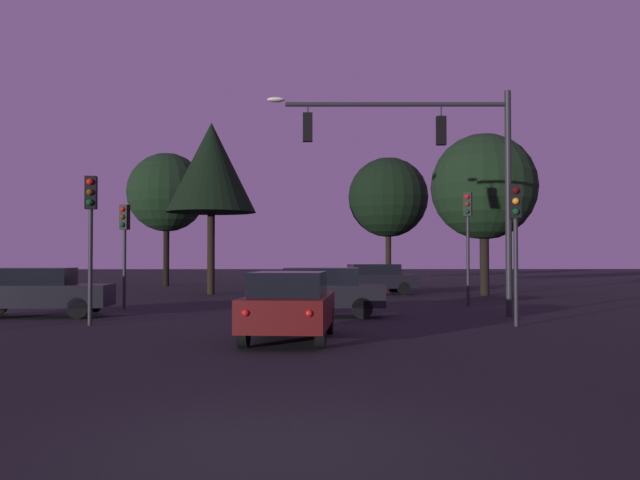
{
  "coord_description": "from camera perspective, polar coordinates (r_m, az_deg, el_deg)",
  "views": [
    {
      "loc": [
        0.33,
        -6.6,
        1.82
      ],
      "look_at": [
        0.77,
        17.18,
        2.45
      ],
      "focal_mm": 38.89,
      "sensor_mm": 36.0,
      "label": 1
    }
  ],
  "objects": [
    {
      "name": "tree_behind_sign",
      "position": [
        46.73,
        -12.5,
        3.83
      ],
      "size": [
        5.18,
        5.18,
        8.74
      ],
      "color": "black",
      "rests_on": "ground"
    },
    {
      "name": "traffic_signal_mast_arm",
      "position": [
        22.15,
        9.63,
        6.79
      ],
      "size": [
        7.66,
        0.46,
        7.08
      ],
      "color": "#232326",
      "rests_on": "ground"
    },
    {
      "name": "traffic_light_corner_left",
      "position": [
        19.84,
        -18.36,
        1.65
      ],
      "size": [
        0.32,
        0.36,
        4.06
      ],
      "color": "#232326",
      "rests_on": "ground"
    },
    {
      "name": "ground_plane",
      "position": [
        31.16,
        -1.67,
        -4.86
      ],
      "size": [
        168.0,
        168.0,
        0.0
      ],
      "primitive_type": "plane",
      "color": "black",
      "rests_on": "ground"
    },
    {
      "name": "tree_center_horizon",
      "position": [
        42.1,
        5.64,
        3.5
      ],
      "size": [
        4.82,
        4.82,
        7.91
      ],
      "color": "black",
      "rests_on": "ground"
    },
    {
      "name": "tree_right_cluster",
      "position": [
        35.56,
        -8.93,
        5.88
      ],
      "size": [
        4.51,
        4.51,
        8.69
      ],
      "color": "black",
      "rests_on": "ground"
    },
    {
      "name": "traffic_light_median",
      "position": [
        26.87,
        12.06,
        1.17
      ],
      "size": [
        0.37,
        0.39,
        4.32
      ],
      "color": "#232326",
      "rests_on": "ground"
    },
    {
      "name": "car_nearside_lane",
      "position": [
        15.44,
        -2.52,
        -5.33
      ],
      "size": [
        2.15,
        4.25,
        1.52
      ],
      "color": "#4C0F0F",
      "rests_on": "ground"
    },
    {
      "name": "car_far_lane",
      "position": [
        34.87,
        4.28,
        -3.19
      ],
      "size": [
        4.75,
        2.46,
        1.52
      ],
      "color": "black",
      "rests_on": "ground"
    },
    {
      "name": "car_crossing_right",
      "position": [
        23.32,
        -22.39,
        -3.91
      ],
      "size": [
        4.64,
        2.15,
        1.52
      ],
      "color": "black",
      "rests_on": "ground"
    },
    {
      "name": "traffic_light_corner_right",
      "position": [
        19.26,
        15.8,
        1.18
      ],
      "size": [
        0.35,
        0.38,
        3.79
      ],
      "color": "#232326",
      "rests_on": "ground"
    },
    {
      "name": "traffic_light_far_side",
      "position": [
        25.83,
        -15.8,
        0.44
      ],
      "size": [
        0.36,
        0.38,
        3.75
      ],
      "color": "#232326",
      "rests_on": "ground"
    },
    {
      "name": "tree_left_far",
      "position": [
        35.0,
        13.34,
        4.27
      ],
      "size": [
        5.2,
        5.2,
        7.94
      ],
      "color": "black",
      "rests_on": "ground"
    },
    {
      "name": "car_crossing_left",
      "position": [
        21.71,
        -0.12,
        -4.22
      ],
      "size": [
        4.42,
        2.08,
        1.52
      ],
      "color": "black",
      "rests_on": "ground"
    }
  ]
}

